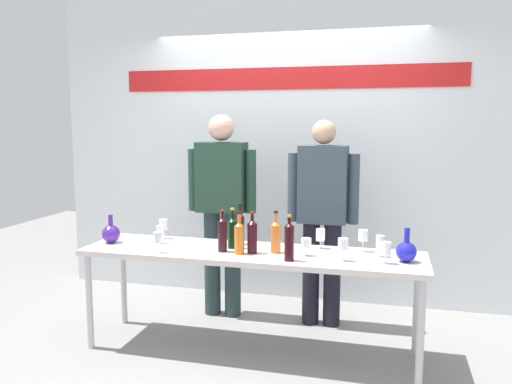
# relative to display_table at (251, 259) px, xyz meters

# --- Properties ---
(ground_plane) EXTENTS (10.00, 10.00, 0.00)m
(ground_plane) POSITION_rel_display_table_xyz_m (0.00, 0.00, -0.70)
(ground_plane) COLOR gray
(back_wall) EXTENTS (4.53, 0.11, 3.00)m
(back_wall) POSITION_rel_display_table_xyz_m (0.00, 1.29, 0.81)
(back_wall) COLOR white
(back_wall) RESTS_ON ground
(display_table) EXTENTS (2.47, 0.61, 0.76)m
(display_table) POSITION_rel_display_table_xyz_m (0.00, 0.00, 0.00)
(display_table) COLOR silver
(display_table) RESTS_ON ground
(decanter_blue_left) EXTENTS (0.14, 0.14, 0.22)m
(decanter_blue_left) POSITION_rel_display_table_xyz_m (-1.11, -0.02, 0.13)
(decanter_blue_left) COLOR #482291
(decanter_blue_left) RESTS_ON display_table
(decanter_blue_right) EXTENTS (0.14, 0.14, 0.23)m
(decanter_blue_right) POSITION_rel_display_table_xyz_m (1.08, -0.02, 0.13)
(decanter_blue_right) COLOR #1D20B5
(decanter_blue_right) RESTS_ON display_table
(presenter_left) EXTENTS (0.60, 0.22, 1.74)m
(presenter_left) POSITION_rel_display_table_xyz_m (-0.43, 0.65, 0.31)
(presenter_left) COLOR #25373A
(presenter_left) RESTS_ON ground
(presenter_right) EXTENTS (0.58, 0.22, 1.70)m
(presenter_right) POSITION_rel_display_table_xyz_m (0.43, 0.65, 0.27)
(presenter_right) COLOR black
(presenter_right) RESTS_ON ground
(wine_bottle_0) EXTENTS (0.07, 0.07, 0.30)m
(wine_bottle_0) POSITION_rel_display_table_xyz_m (0.03, -0.05, 0.19)
(wine_bottle_0) COLOR black
(wine_bottle_0) RESTS_ON display_table
(wine_bottle_1) EXTENTS (0.07, 0.07, 0.30)m
(wine_bottle_1) POSITION_rel_display_table_xyz_m (-0.15, 0.05, 0.18)
(wine_bottle_1) COLOR black
(wine_bottle_1) RESTS_ON display_table
(wine_bottle_2) EXTENTS (0.07, 0.07, 0.31)m
(wine_bottle_2) POSITION_rel_display_table_xyz_m (-0.19, -0.07, 0.19)
(wine_bottle_2) COLOR black
(wine_bottle_2) RESTS_ON display_table
(wine_bottle_3) EXTENTS (0.07, 0.07, 0.31)m
(wine_bottle_3) POSITION_rel_display_table_xyz_m (-0.13, 0.18, 0.19)
(wine_bottle_3) COLOR #351017
(wine_bottle_3) RESTS_ON display_table
(wine_bottle_4) EXTENTS (0.06, 0.06, 0.31)m
(wine_bottle_4) POSITION_rel_display_table_xyz_m (0.32, -0.19, 0.20)
(wine_bottle_4) COLOR black
(wine_bottle_4) RESTS_ON display_table
(wine_bottle_5) EXTENTS (0.07, 0.07, 0.30)m
(wine_bottle_5) POSITION_rel_display_table_xyz_m (0.18, -0.00, 0.18)
(wine_bottle_5) COLOR orange
(wine_bottle_5) RESTS_ON display_table
(wine_bottle_6) EXTENTS (0.07, 0.07, 0.30)m
(wine_bottle_6) POSITION_rel_display_table_xyz_m (-0.06, -0.10, 0.19)
(wine_bottle_6) COLOR orange
(wine_bottle_6) RESTS_ON display_table
(wine_glass_left_0) EXTENTS (0.06, 0.06, 0.14)m
(wine_glass_left_0) POSITION_rel_display_table_xyz_m (-0.73, 0.04, 0.16)
(wine_glass_left_0) COLOR white
(wine_glass_left_0) RESTS_ON display_table
(wine_glass_left_1) EXTENTS (0.06, 0.06, 0.15)m
(wine_glass_left_1) POSITION_rel_display_table_xyz_m (-0.63, -0.21, 0.17)
(wine_glass_left_1) COLOR white
(wine_glass_left_1) RESTS_ON display_table
(wine_glass_left_2) EXTENTS (0.07, 0.07, 0.16)m
(wine_glass_left_2) POSITION_rel_display_table_xyz_m (-0.78, 0.22, 0.17)
(wine_glass_left_2) COLOR white
(wine_glass_left_2) RESTS_ON display_table
(wine_glass_right_0) EXTENTS (0.07, 0.07, 0.15)m
(wine_glass_right_0) POSITION_rel_display_table_xyz_m (0.48, 0.20, 0.16)
(wine_glass_right_0) COLOR white
(wine_glass_right_0) RESTS_ON display_table
(wine_glass_right_1) EXTENTS (0.07, 0.07, 0.15)m
(wine_glass_right_1) POSITION_rel_display_table_xyz_m (0.95, -0.10, 0.16)
(wine_glass_right_1) COLOR white
(wine_glass_right_1) RESTS_ON display_table
(wine_glass_right_2) EXTENTS (0.07, 0.07, 0.16)m
(wine_glass_right_2) POSITION_rel_display_table_xyz_m (0.67, -0.10, 0.17)
(wine_glass_right_2) COLOR white
(wine_glass_right_2) RESTS_ON display_table
(wine_glass_right_3) EXTENTS (0.07, 0.07, 0.13)m
(wine_glass_right_3) POSITION_rel_display_table_xyz_m (0.41, -0.03, 0.15)
(wine_glass_right_3) COLOR white
(wine_glass_right_3) RESTS_ON display_table
(wine_glass_right_4) EXTENTS (0.07, 0.07, 0.16)m
(wine_glass_right_4) POSITION_rel_display_table_xyz_m (0.78, 0.19, 0.18)
(wine_glass_right_4) COLOR white
(wine_glass_right_4) RESTS_ON display_table
(wine_glass_right_5) EXTENTS (0.06, 0.06, 0.15)m
(wine_glass_right_5) POSITION_rel_display_table_xyz_m (0.91, 0.07, 0.16)
(wine_glass_right_5) COLOR white
(wine_glass_right_5) RESTS_ON display_table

